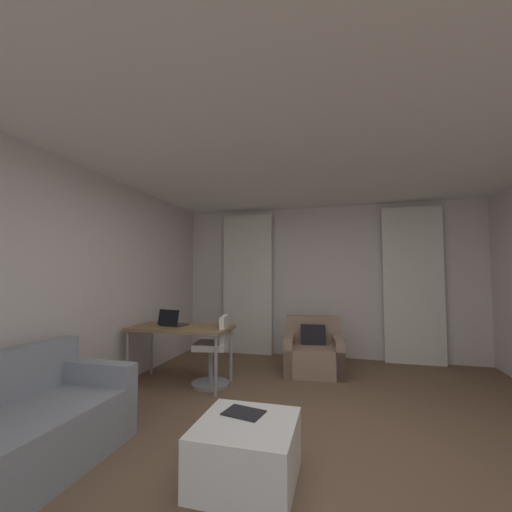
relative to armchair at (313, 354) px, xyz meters
The scene contains 12 objects.
ground_plane 2.11m from the armchair, 86.06° to the right, with size 12.00×12.00×0.00m, color brown.
wall_window 1.41m from the armchair, 81.27° to the left, with size 5.12×0.06×2.60m.
wall_left 3.34m from the armchair, 138.77° to the right, with size 0.06×6.12×2.60m.
ceiling 3.16m from the armchair, 86.06° to the right, with size 5.12×6.12×0.06m, color white.
curtain_left_panel 1.77m from the armchair, 146.69° to the left, with size 0.90×0.06×2.50m.
curtain_right_panel 1.99m from the armchair, 28.03° to the left, with size 0.90×0.06×2.50m.
armchair is the anchor object (origin of this frame).
desk 1.93m from the armchair, 149.57° to the right, with size 1.29×0.64×0.73m.
desk_chair 1.49m from the armchair, 142.61° to the right, with size 0.48×0.48×0.88m.
laptop 2.06m from the armchair, 151.96° to the right, with size 0.36×0.30×0.22m.
coffee_table 2.61m from the armchair, 95.57° to the right, with size 0.67×0.67×0.39m.
magazine_open 2.50m from the armchair, 97.11° to the right, with size 0.32×0.25×0.01m.
Camera 1 is at (0.23, -2.68, 1.40)m, focal length 22.43 mm.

